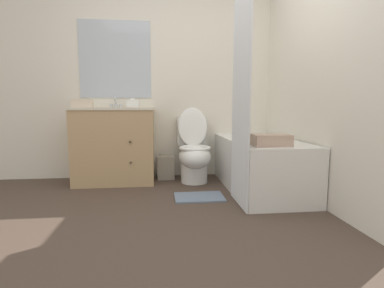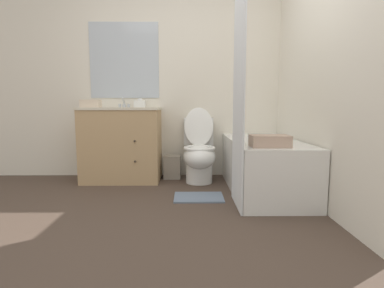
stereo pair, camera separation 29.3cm
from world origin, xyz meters
TOP-DOWN VIEW (x-y plane):
  - ground_plane at (0.00, 0.00)m, footprint 14.00×14.00m
  - wall_back at (-0.01, 1.77)m, footprint 8.00×0.06m
  - wall_right at (1.23, 0.87)m, footprint 0.05×2.75m
  - vanity_cabinet at (-0.75, 1.48)m, footprint 0.93×0.57m
  - sink_faucet at (-0.75, 1.66)m, footprint 0.14×0.12m
  - toilet at (0.18, 1.39)m, footprint 0.37×0.69m
  - bathtub at (0.85, 0.99)m, footprint 0.69×1.51m
  - shower_curtain at (0.49, 0.50)m, footprint 0.02×0.54m
  - wastebasket at (-0.15, 1.57)m, footprint 0.21×0.18m
  - tissue_box at (-0.54, 1.59)m, footprint 0.14×0.12m
  - hand_towel_folded at (-1.06, 1.36)m, footprint 0.21×0.15m
  - bath_towel_folded at (0.77, 0.46)m, footprint 0.33×0.22m
  - bath_mat at (0.16, 0.74)m, footprint 0.48×0.33m

SIDE VIEW (x-z plane):
  - ground_plane at x=0.00m, z-range 0.00..0.00m
  - bath_mat at x=0.16m, z-range 0.00..0.02m
  - wastebasket at x=-0.15m, z-range 0.00..0.29m
  - bathtub at x=0.85m, z-range 0.00..0.55m
  - toilet at x=0.18m, z-range -0.10..0.79m
  - vanity_cabinet at x=-0.75m, z-range 0.01..0.90m
  - bath_towel_folded at x=0.77m, z-range 0.55..0.65m
  - sink_faucet at x=-0.75m, z-range 0.86..0.98m
  - tissue_box at x=-0.54m, z-range 0.88..0.99m
  - hand_towel_folded at x=-1.06m, z-range 0.89..0.98m
  - shower_curtain at x=0.49m, z-range 0.00..1.86m
  - wall_right at x=1.23m, z-range 0.00..2.50m
  - wall_back at x=-0.01m, z-range 0.00..2.50m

